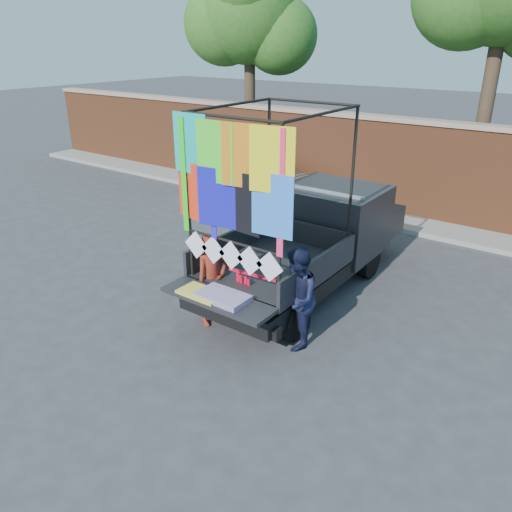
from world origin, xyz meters
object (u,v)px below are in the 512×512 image
Objects in this scene: sedan at (261,180)px; woman at (213,280)px; pickup_truck at (319,236)px; man at (296,299)px.

woman is (3.36, -6.07, 0.13)m from sedan.
woman reaches higher than sedan.
pickup_truck is 1.36× the size of sedan.
pickup_truck reaches higher than sedan.
woman is (-0.54, -2.58, -0.09)m from pickup_truck.
sedan is at bearing 46.53° from woman.
man is (4.84, -5.85, 0.15)m from sedan.
pickup_truck reaches higher than man.
pickup_truck reaches higher than woman.
sedan is at bearing -171.79° from man.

